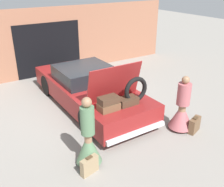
# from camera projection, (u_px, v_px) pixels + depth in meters

# --- Properties ---
(ground_plane) EXTENTS (40.00, 40.00, 0.00)m
(ground_plane) POSITION_uv_depth(u_px,v_px,m) (90.00, 105.00, 8.76)
(ground_plane) COLOR gray
(garage_wall_back) EXTENTS (12.00, 0.14, 2.80)m
(garage_wall_back) POSITION_uv_depth(u_px,v_px,m) (48.00, 42.00, 10.95)
(garage_wall_back) COLOR #9E664C
(garage_wall_back) RESTS_ON ground_plane
(car) EXTENTS (1.96, 5.10, 1.81)m
(car) POSITION_uv_depth(u_px,v_px,m) (89.00, 89.00, 8.51)
(car) COLOR maroon
(car) RESTS_ON ground_plane
(person_left) EXTENTS (0.59, 0.59, 1.68)m
(person_left) POSITION_uv_depth(u_px,v_px,m) (88.00, 142.00, 5.78)
(person_left) COLOR #997051
(person_left) RESTS_ON ground_plane
(person_right) EXTENTS (0.68, 0.68, 1.58)m
(person_right) POSITION_uv_depth(u_px,v_px,m) (182.00, 111.00, 7.17)
(person_right) COLOR #997051
(person_right) RESTS_ON ground_plane
(suitcase_beside_left_person) EXTENTS (0.44, 0.22, 0.43)m
(suitcase_beside_left_person) POSITION_uv_depth(u_px,v_px,m) (89.00, 166.00, 5.65)
(suitcase_beside_left_person) COLOR #9E8460
(suitcase_beside_left_person) RESTS_ON ground_plane
(suitcase_beside_right_person) EXTENTS (0.49, 0.30, 0.45)m
(suitcase_beside_right_person) POSITION_uv_depth(u_px,v_px,m) (194.00, 125.00, 7.17)
(suitcase_beside_right_person) COLOR brown
(suitcase_beside_right_person) RESTS_ON ground_plane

